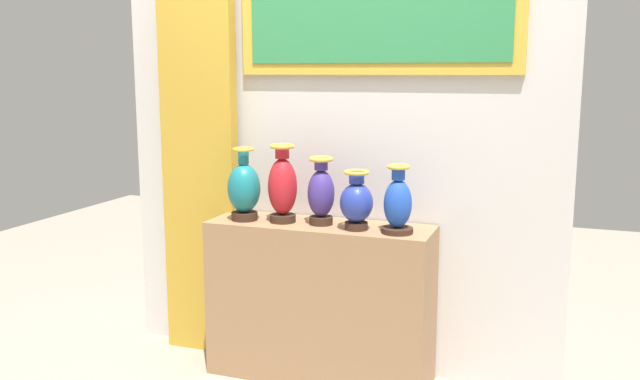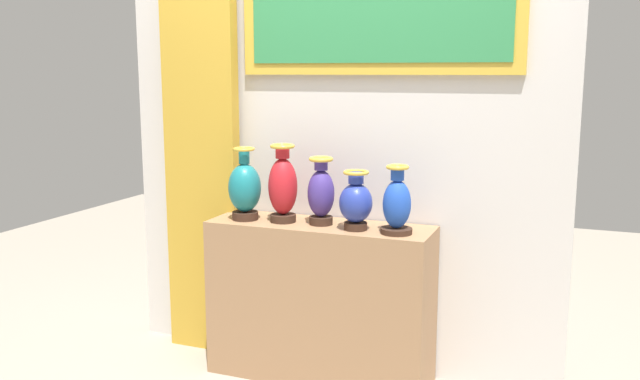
% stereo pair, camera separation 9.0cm
% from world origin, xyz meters
% --- Properties ---
extents(ground_plane, '(8.46, 8.46, 0.00)m').
position_xyz_m(ground_plane, '(0.00, 0.00, 0.00)').
color(ground_plane, gray).
extents(display_shelf, '(1.18, 0.37, 0.84)m').
position_xyz_m(display_shelf, '(0.00, 0.00, 0.42)').
color(display_shelf, '#99704C').
rests_on(display_shelf, ground_plane).
extents(back_wall, '(2.46, 0.14, 3.15)m').
position_xyz_m(back_wall, '(0.01, 0.24, 1.60)').
color(back_wall, silver).
rests_on(back_wall, ground_plane).
extents(curtain_gold, '(0.45, 0.08, 2.15)m').
position_xyz_m(curtain_gold, '(-0.77, 0.12, 1.08)').
color(curtain_gold, gold).
rests_on(curtain_gold, ground_plane).
extents(vase_teal, '(0.17, 0.17, 0.39)m').
position_xyz_m(vase_teal, '(-0.41, -0.05, 1.01)').
color(vase_teal, '#382319').
rests_on(vase_teal, display_shelf).
extents(vase_crimson, '(0.15, 0.15, 0.41)m').
position_xyz_m(vase_crimson, '(-0.20, -0.02, 1.03)').
color(vase_crimson, '#382319').
rests_on(vase_crimson, display_shelf).
extents(vase_indigo, '(0.14, 0.14, 0.35)m').
position_xyz_m(vase_indigo, '(0.01, -0.01, 1.00)').
color(vase_indigo, '#382319').
rests_on(vase_indigo, display_shelf).
extents(vase_cobalt, '(0.17, 0.17, 0.30)m').
position_xyz_m(vase_cobalt, '(0.21, -0.06, 0.98)').
color(vase_cobalt, '#382319').
rests_on(vase_cobalt, display_shelf).
extents(vase_sapphire, '(0.16, 0.16, 0.34)m').
position_xyz_m(vase_sapphire, '(0.42, -0.06, 0.99)').
color(vase_sapphire, '#382319').
rests_on(vase_sapphire, display_shelf).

